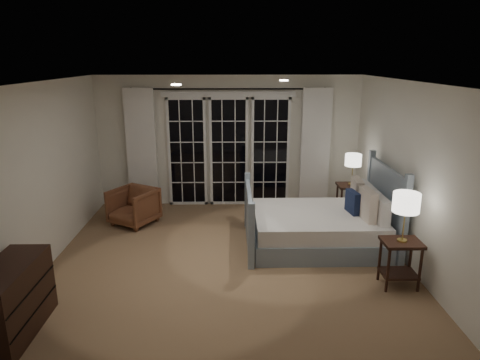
{
  "coord_description": "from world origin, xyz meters",
  "views": [
    {
      "loc": [
        0.05,
        -5.59,
        2.79
      ],
      "look_at": [
        0.18,
        0.51,
        1.05
      ],
      "focal_mm": 32.0,
      "sensor_mm": 36.0,
      "label": 1
    }
  ],
  "objects_px": {
    "nightstand_right": "(351,196)",
    "lamp_left": "(406,203)",
    "armchair": "(134,206)",
    "dresser": "(11,301)",
    "nightstand_left": "(400,257)",
    "bed": "(321,225)",
    "lamp_right": "(353,160)"
  },
  "relations": [
    {
      "from": "nightstand_right",
      "to": "lamp_left",
      "type": "bearing_deg",
      "value": -90.58
    },
    {
      "from": "armchair",
      "to": "dresser",
      "type": "relative_size",
      "value": 0.64
    },
    {
      "from": "nightstand_right",
      "to": "lamp_left",
      "type": "distance_m",
      "value": 2.5
    },
    {
      "from": "nightstand_right",
      "to": "armchair",
      "type": "relative_size",
      "value": 0.9
    },
    {
      "from": "nightstand_left",
      "to": "lamp_left",
      "type": "distance_m",
      "value": 0.71
    },
    {
      "from": "armchair",
      "to": "dresser",
      "type": "xyz_separation_m",
      "value": [
        -0.58,
        -3.09,
        0.07
      ]
    },
    {
      "from": "bed",
      "to": "nightstand_left",
      "type": "relative_size",
      "value": 3.47
    },
    {
      "from": "nightstand_right",
      "to": "armchair",
      "type": "height_order",
      "value": "armchair"
    },
    {
      "from": "nightstand_right",
      "to": "bed",
      "type": "bearing_deg",
      "value": -123.87
    },
    {
      "from": "bed",
      "to": "armchair",
      "type": "xyz_separation_m",
      "value": [
        -3.07,
        0.93,
        0.0
      ]
    },
    {
      "from": "nightstand_right",
      "to": "armchair",
      "type": "bearing_deg",
      "value": -176.87
    },
    {
      "from": "nightstand_right",
      "to": "dresser",
      "type": "xyz_separation_m",
      "value": [
        -4.41,
        -3.3,
        -0.03
      ]
    },
    {
      "from": "armchair",
      "to": "dresser",
      "type": "distance_m",
      "value": 3.14
    },
    {
      "from": "dresser",
      "to": "lamp_right",
      "type": "bearing_deg",
      "value": 36.76
    },
    {
      "from": "nightstand_left",
      "to": "dresser",
      "type": "relative_size",
      "value": 0.56
    },
    {
      "from": "nightstand_left",
      "to": "lamp_right",
      "type": "bearing_deg",
      "value": 89.42
    },
    {
      "from": "nightstand_right",
      "to": "lamp_left",
      "type": "xyz_separation_m",
      "value": [
        -0.02,
        -2.4,
        0.7
      ]
    },
    {
      "from": "lamp_left",
      "to": "nightstand_left",
      "type": "bearing_deg",
      "value": 159.44
    },
    {
      "from": "lamp_left",
      "to": "dresser",
      "type": "relative_size",
      "value": 0.57
    },
    {
      "from": "nightstand_left",
      "to": "bed",
      "type": "bearing_deg",
      "value": 120.34
    },
    {
      "from": "nightstand_left",
      "to": "armchair",
      "type": "height_order",
      "value": "armchair"
    },
    {
      "from": "nightstand_right",
      "to": "armchair",
      "type": "xyz_separation_m",
      "value": [
        -3.83,
        -0.21,
        -0.1
      ]
    },
    {
      "from": "lamp_left",
      "to": "nightstand_right",
      "type": "bearing_deg",
      "value": 89.42
    },
    {
      "from": "bed",
      "to": "lamp_right",
      "type": "bearing_deg",
      "value": 56.13
    },
    {
      "from": "bed",
      "to": "dresser",
      "type": "relative_size",
      "value": 1.96
    },
    {
      "from": "nightstand_left",
      "to": "lamp_right",
      "type": "height_order",
      "value": "lamp_right"
    },
    {
      "from": "nightstand_left",
      "to": "armchair",
      "type": "bearing_deg",
      "value": 150.07
    },
    {
      "from": "bed",
      "to": "dresser",
      "type": "distance_m",
      "value": 4.24
    },
    {
      "from": "lamp_right",
      "to": "bed",
      "type": "bearing_deg",
      "value": -123.87
    },
    {
      "from": "nightstand_left",
      "to": "dresser",
      "type": "bearing_deg",
      "value": -168.5
    },
    {
      "from": "nightstand_right",
      "to": "lamp_right",
      "type": "distance_m",
      "value": 0.66
    },
    {
      "from": "bed",
      "to": "nightstand_left",
      "type": "bearing_deg",
      "value": -59.66
    }
  ]
}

